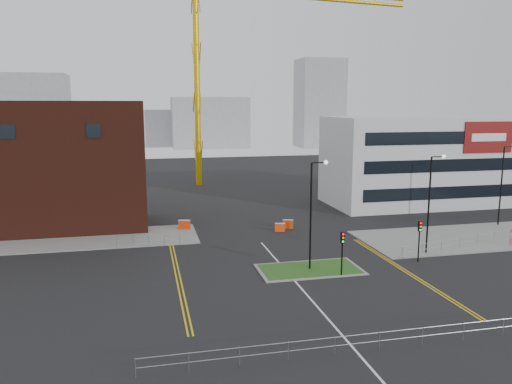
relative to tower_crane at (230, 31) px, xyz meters
The scene contains 29 objects.
ground 61.55m from the tower_crane, 93.91° to the right, with size 200.00×200.00×0.00m, color black.
pavement_left 48.66m from the tower_crane, 125.18° to the right, with size 28.00×8.00×0.12m, color slate.
pavement_right 52.30m from the tower_crane, 66.48° to the right, with size 24.00×10.00×0.12m, color slate.
island_kerb 54.28m from the tower_crane, 92.18° to the right, with size 8.60×4.60×0.08m, color slate.
grass_island 54.27m from the tower_crane, 92.18° to the right, with size 8.00×4.00×0.12m, color #244416.
brick_building 42.97m from the tower_crane, 133.96° to the right, with size 24.20×10.07×14.24m.
office_block 38.06m from the tower_crane, 47.01° to the right, with size 25.00×12.20×12.00m.
tower_crane is the anchor object (origin of this frame).
streetlamp_island 51.95m from the tower_crane, 91.91° to the right, with size 1.46×0.36×9.18m.
streetlamp_right_near 51.16m from the tower_crane, 77.20° to the right, with size 1.46×0.36×9.18m.
streetlamp_right_far 49.36m from the tower_crane, 57.14° to the right, with size 1.46×0.36×9.18m.
traffic_light_island 54.93m from the tower_crane, 89.79° to the right, with size 0.28×0.33×3.65m.
traffic_light_right 53.75m from the tower_crane, 80.28° to the right, with size 0.28×0.33×3.65m.
railing_front 66.74m from the tower_crane, 93.53° to the right, with size 24.05×0.05×1.10m.
railing_left 47.66m from the tower_crane, 111.41° to the right, with size 6.05×0.05×1.10m.
railing_right 53.50m from the tower_crane, 69.35° to the right, with size 19.05×5.05×1.10m.
centre_line 59.74m from the tower_crane, 94.06° to the right, with size 0.15×30.00×0.01m, color silver.
yellow_left_a 54.06m from the tower_crane, 105.64° to the right, with size 0.12×24.00×0.01m, color gold.
yellow_left_b 53.99m from the tower_crane, 105.29° to the right, with size 0.12×24.00×0.01m, color gold.
yellow_right_a 56.33m from the tower_crane, 83.49° to the right, with size 0.12×20.00×0.01m, color gold.
yellow_right_b 56.36m from the tower_crane, 83.14° to the right, with size 0.12×20.00×0.01m, color gold.
skyline_a 79.13m from the tower_crane, 124.30° to the left, with size 18.00×12.00×22.00m, color gray.
skyline_b 76.56m from the tower_crane, 85.24° to the left, with size 24.00×12.00×16.00m, color gray.
skyline_c 81.40m from the tower_crane, 59.25° to the left, with size 14.00×12.00×28.00m, color gray.
skyline_d 87.31m from the tower_crane, 97.99° to the left, with size 30.00×12.00×12.00m, color gray.
pedestrian 55.41m from the tower_crane, 66.68° to the right, with size 0.65×0.43×1.78m, color tan.
barrier_left 41.96m from the tower_crane, 108.90° to the right, with size 1.35×0.74×1.08m.
barrier_mid 43.05m from the tower_crane, 91.34° to the right, with size 1.15×0.59×0.92m.
barrier_right 42.09m from the tower_crane, 89.24° to the right, with size 1.21×0.71×0.97m.
Camera 1 is at (-11.20, -29.89, 13.59)m, focal length 35.00 mm.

